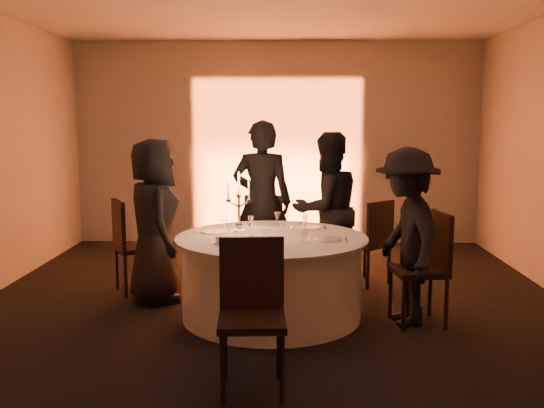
{
  "coord_description": "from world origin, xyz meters",
  "views": [
    {
      "loc": [
        0.13,
        -5.56,
        1.86
      ],
      "look_at": [
        0.0,
        0.2,
        1.05
      ],
      "focal_mm": 40.0,
      "sensor_mm": 36.0,
      "label": 1
    }
  ],
  "objects_px": {
    "banquet_table": "(272,277)",
    "guest_left": "(154,221)",
    "chair_back_left": "(265,231)",
    "chair_right": "(428,261)",
    "chair_back_right": "(372,238)",
    "guest_right": "(406,237)",
    "guest_back_right": "(327,210)",
    "guest_back_left": "(262,202)",
    "chair_front": "(252,304)",
    "candelabra": "(239,211)",
    "coffee_cup": "(219,240)",
    "chair_left": "(130,240)"
  },
  "relations": [
    {
      "from": "banquet_table",
      "to": "guest_left",
      "type": "relative_size",
      "value": 1.08
    },
    {
      "from": "chair_back_left",
      "to": "chair_right",
      "type": "xyz_separation_m",
      "value": [
        1.54,
        -1.55,
        0.02
      ]
    },
    {
      "from": "chair_back_right",
      "to": "chair_right",
      "type": "relative_size",
      "value": 0.94
    },
    {
      "from": "guest_right",
      "to": "guest_back_right",
      "type": "bearing_deg",
      "value": -160.62
    },
    {
      "from": "chair_back_right",
      "to": "chair_back_left",
      "type": "bearing_deg",
      "value": -53.55
    },
    {
      "from": "chair_right",
      "to": "guest_back_left",
      "type": "relative_size",
      "value": 0.56
    },
    {
      "from": "banquet_table",
      "to": "chair_front",
      "type": "bearing_deg",
      "value": -93.77
    },
    {
      "from": "guest_left",
      "to": "candelabra",
      "type": "xyz_separation_m",
      "value": [
        0.89,
        -0.25,
        0.14
      ]
    },
    {
      "from": "banquet_table",
      "to": "coffee_cup",
      "type": "xyz_separation_m",
      "value": [
        -0.45,
        -0.32,
        0.42
      ]
    },
    {
      "from": "chair_front",
      "to": "coffee_cup",
      "type": "distance_m",
      "value": 1.27
    },
    {
      "from": "chair_right",
      "to": "guest_back_left",
      "type": "xyz_separation_m",
      "value": [
        -1.56,
        1.41,
        0.34
      ]
    },
    {
      "from": "banquet_table",
      "to": "chair_left",
      "type": "relative_size",
      "value": 1.78
    },
    {
      "from": "coffee_cup",
      "to": "chair_left",
      "type": "bearing_deg",
      "value": 135.04
    },
    {
      "from": "chair_back_right",
      "to": "guest_left",
      "type": "height_order",
      "value": "guest_left"
    },
    {
      "from": "chair_back_right",
      "to": "guest_back_left",
      "type": "xyz_separation_m",
      "value": [
        -1.24,
        0.12,
        0.38
      ]
    },
    {
      "from": "chair_left",
      "to": "chair_right",
      "type": "xyz_separation_m",
      "value": [
        2.96,
        -0.93,
        0.01
      ]
    },
    {
      "from": "chair_front",
      "to": "guest_left",
      "type": "bearing_deg",
      "value": 115.61
    },
    {
      "from": "chair_back_left",
      "to": "guest_back_right",
      "type": "height_order",
      "value": "guest_back_right"
    },
    {
      "from": "guest_back_right",
      "to": "guest_back_left",
      "type": "bearing_deg",
      "value": -39.41
    },
    {
      "from": "chair_front",
      "to": "guest_back_left",
      "type": "bearing_deg",
      "value": 87.39
    },
    {
      "from": "coffee_cup",
      "to": "chair_back_right",
      "type": "bearing_deg",
      "value": 42.72
    },
    {
      "from": "chair_back_right",
      "to": "candelabra",
      "type": "height_order",
      "value": "candelabra"
    },
    {
      "from": "guest_back_right",
      "to": "candelabra",
      "type": "xyz_separation_m",
      "value": [
        -0.91,
        -0.86,
        0.12
      ]
    },
    {
      "from": "chair_back_left",
      "to": "candelabra",
      "type": "distance_m",
      "value": 1.23
    },
    {
      "from": "chair_left",
      "to": "chair_back_left",
      "type": "xyz_separation_m",
      "value": [
        1.42,
        0.62,
        -0.01
      ]
    },
    {
      "from": "guest_back_right",
      "to": "candelabra",
      "type": "relative_size",
      "value": 2.9
    },
    {
      "from": "candelabra",
      "to": "banquet_table",
      "type": "bearing_deg",
      "value": -36.29
    },
    {
      "from": "guest_right",
      "to": "guest_back_left",
      "type": "bearing_deg",
      "value": -143.2
    },
    {
      "from": "banquet_table",
      "to": "chair_right",
      "type": "xyz_separation_m",
      "value": [
        1.42,
        -0.17,
        0.2
      ]
    },
    {
      "from": "chair_left",
      "to": "guest_back_right",
      "type": "relative_size",
      "value": 0.59
    },
    {
      "from": "chair_back_right",
      "to": "guest_back_left",
      "type": "distance_m",
      "value": 1.3
    },
    {
      "from": "guest_back_left",
      "to": "coffee_cup",
      "type": "xyz_separation_m",
      "value": [
        -0.32,
        -1.55,
        -0.13
      ]
    },
    {
      "from": "chair_back_left",
      "to": "chair_front",
      "type": "distance_m",
      "value": 2.89
    },
    {
      "from": "chair_left",
      "to": "coffee_cup",
      "type": "distance_m",
      "value": 1.54
    },
    {
      "from": "chair_back_right",
      "to": "guest_back_right",
      "type": "xyz_separation_m",
      "value": [
        -0.51,
        -0.03,
        0.32
      ]
    },
    {
      "from": "chair_left",
      "to": "candelabra",
      "type": "xyz_separation_m",
      "value": [
        1.21,
        -0.53,
        0.41
      ]
    },
    {
      "from": "chair_back_right",
      "to": "coffee_cup",
      "type": "xyz_separation_m",
      "value": [
        -1.56,
        -1.44,
        0.26
      ]
    },
    {
      "from": "guest_back_left",
      "to": "coffee_cup",
      "type": "relative_size",
      "value": 16.81
    },
    {
      "from": "guest_left",
      "to": "guest_back_right",
      "type": "bearing_deg",
      "value": -93.42
    },
    {
      "from": "chair_front",
      "to": "chair_back_right",
      "type": "bearing_deg",
      "value": 62.08
    },
    {
      "from": "coffee_cup",
      "to": "banquet_table",
      "type": "bearing_deg",
      "value": 34.84
    },
    {
      "from": "guest_back_left",
      "to": "guest_left",
      "type": "bearing_deg",
      "value": 41.23
    },
    {
      "from": "guest_left",
      "to": "chair_back_left",
      "type": "bearing_deg",
      "value": -73.01
    },
    {
      "from": "banquet_table",
      "to": "chair_back_right",
      "type": "xyz_separation_m",
      "value": [
        1.1,
        1.12,
        0.16
      ]
    },
    {
      "from": "chair_left",
      "to": "candelabra",
      "type": "distance_m",
      "value": 1.38
    },
    {
      "from": "chair_left",
      "to": "guest_right",
      "type": "bearing_deg",
      "value": -137.29
    },
    {
      "from": "chair_right",
      "to": "chair_back_right",
      "type": "bearing_deg",
      "value": -173.86
    },
    {
      "from": "banquet_table",
      "to": "guest_right",
      "type": "height_order",
      "value": "guest_right"
    },
    {
      "from": "chair_front",
      "to": "candelabra",
      "type": "distance_m",
      "value": 1.81
    },
    {
      "from": "guest_back_left",
      "to": "guest_back_right",
      "type": "distance_m",
      "value": 0.74
    }
  ]
}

